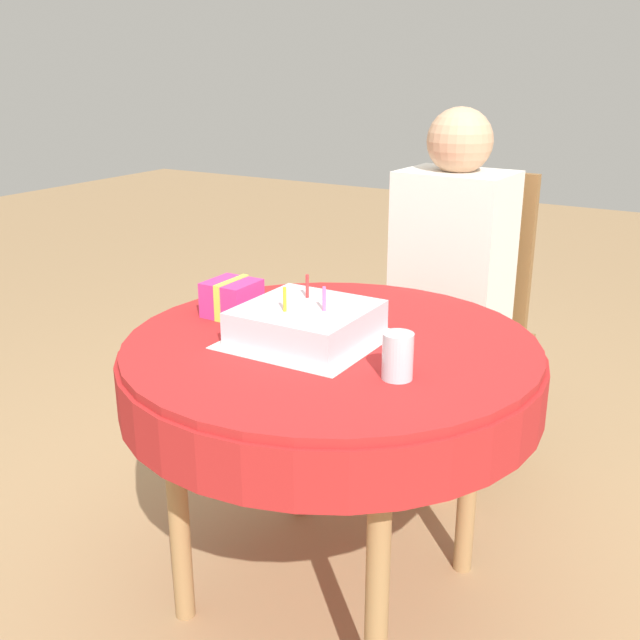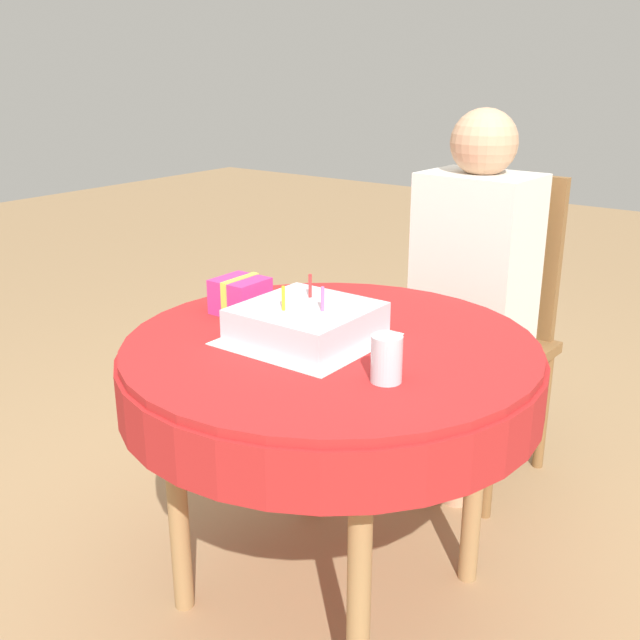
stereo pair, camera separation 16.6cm
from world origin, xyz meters
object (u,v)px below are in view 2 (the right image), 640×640
Objects in this scene: birthday_cake at (307,322)px; gift_box at (240,296)px; drinking_glass at (387,359)px; person at (471,268)px; chair at (482,320)px.

gift_box is at bearing 167.86° from birthday_cake.
birthday_cake is at bearing 161.02° from drinking_glass.
gift_box is at bearing -110.43° from person.
person is 0.77m from birthday_cake.
chair is 1.03m from drinking_glass.
birthday_cake is 0.29m from drinking_glass.
drinking_glass is (0.23, -0.97, 0.23)m from chair.
birthday_cake is (-0.05, -0.77, 0.03)m from person.
gift_box is (-0.30, -0.72, 0.03)m from person.
person reaches higher than chair.
person is (-0.00, -0.10, 0.20)m from chair.
birthday_cake is at bearing -90.77° from person.
birthday_cake is at bearing -12.14° from gift_box.
chair is at bearing 90.00° from person.
chair is at bearing 103.20° from drinking_glass.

